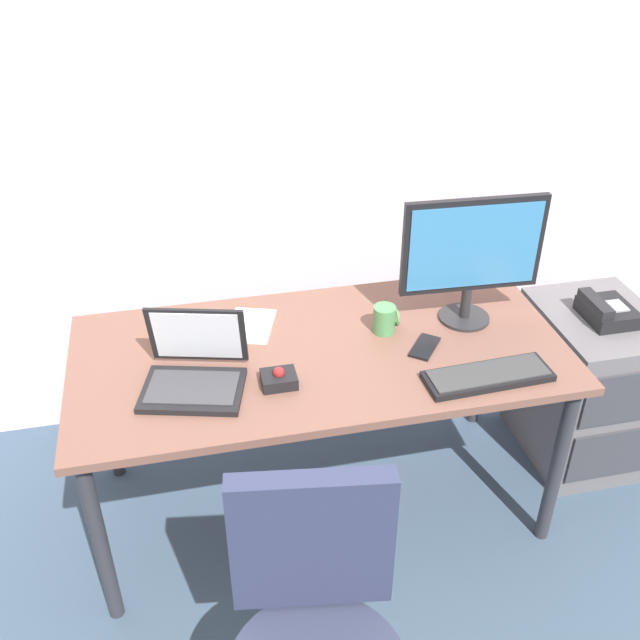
% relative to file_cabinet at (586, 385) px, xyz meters
% --- Properties ---
extents(ground_plane, '(8.00, 8.00, 0.00)m').
position_rel_file_cabinet_xyz_m(ground_plane, '(-1.12, -0.08, -0.33)').
color(ground_plane, '#384A5E').
extents(back_wall, '(6.00, 0.10, 2.80)m').
position_rel_file_cabinet_xyz_m(back_wall, '(-1.12, 0.67, 1.07)').
color(back_wall, silver).
rests_on(back_wall, ground).
extents(desk, '(1.66, 0.79, 0.73)m').
position_rel_file_cabinet_xyz_m(desk, '(-1.12, -0.08, 0.33)').
color(desk, brown).
rests_on(desk, ground).
extents(file_cabinet, '(0.42, 0.53, 0.66)m').
position_rel_file_cabinet_xyz_m(file_cabinet, '(0.00, 0.00, 0.00)').
color(file_cabinet, '#5E5A5E').
rests_on(file_cabinet, ground).
extents(desk_phone, '(0.17, 0.20, 0.09)m').
position_rel_file_cabinet_xyz_m(desk_phone, '(-0.01, -0.02, 0.36)').
color(desk_phone, black).
rests_on(desk_phone, file_cabinet).
extents(monitor_main, '(0.49, 0.18, 0.46)m').
position_rel_file_cabinet_xyz_m(monitor_main, '(-0.57, -0.00, 0.67)').
color(monitor_main, '#262628').
rests_on(monitor_main, desk).
extents(keyboard, '(0.42, 0.15, 0.03)m').
position_rel_file_cabinet_xyz_m(keyboard, '(-0.63, -0.35, 0.41)').
color(keyboard, black).
rests_on(keyboard, desk).
extents(laptop, '(0.37, 0.34, 0.24)m').
position_rel_file_cabinet_xyz_m(laptop, '(-1.54, -0.17, 0.45)').
color(laptop, black).
rests_on(laptop, desk).
extents(trackball_mouse, '(0.11, 0.09, 0.07)m').
position_rel_file_cabinet_xyz_m(trackball_mouse, '(-1.28, -0.23, 0.42)').
color(trackball_mouse, black).
rests_on(trackball_mouse, desk).
extents(coffee_mug, '(0.09, 0.08, 0.10)m').
position_rel_file_cabinet_xyz_m(coffee_mug, '(-0.87, -0.02, 0.45)').
color(coffee_mug, '#48854F').
rests_on(coffee_mug, desk).
extents(paper_notepad, '(0.21, 0.24, 0.01)m').
position_rel_file_cabinet_xyz_m(paper_notepad, '(-1.32, 0.11, 0.40)').
color(paper_notepad, white).
rests_on(paper_notepad, desk).
extents(cell_phone, '(0.14, 0.15, 0.01)m').
position_rel_file_cabinet_xyz_m(cell_phone, '(-0.77, -0.14, 0.40)').
color(cell_phone, black).
rests_on(cell_phone, desk).
extents(banana, '(0.07, 0.19, 0.04)m').
position_rel_file_cabinet_xyz_m(banana, '(-1.64, 0.13, 0.42)').
color(banana, yellow).
rests_on(banana, desk).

